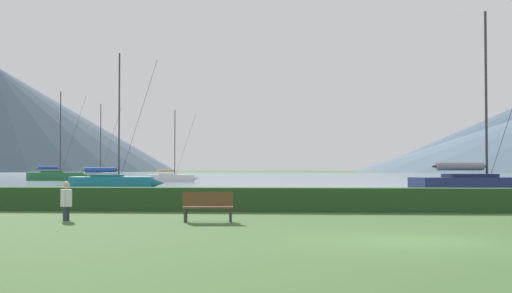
# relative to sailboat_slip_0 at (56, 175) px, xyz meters

# --- Properties ---
(ground_plane) EXTENTS (1000.00, 1000.00, 0.00)m
(ground_plane) POSITION_rel_sailboat_slip_0_xyz_m (37.23, -77.24, -0.71)
(ground_plane) COLOR #3D602D
(harbor_water) EXTENTS (320.00, 246.00, 0.00)m
(harbor_water) POSITION_rel_sailboat_slip_0_xyz_m (37.23, 59.76, -0.71)
(harbor_water) COLOR gray
(harbor_water) RESTS_ON ground_plane
(hedge_line) EXTENTS (80.00, 1.20, 0.92)m
(hedge_line) POSITION_rel_sailboat_slip_0_xyz_m (37.23, -66.24, -0.26)
(hedge_line) COLOR #284C23
(hedge_line) RESTS_ON ground_plane
(sailboat_slip_0) EXTENTS (8.57, 3.79, 12.25)m
(sailboat_slip_0) POSITION_rel_sailboat_slip_0_xyz_m (0.00, 0.00, 0.00)
(sailboat_slip_0) COLOR #236B38
(sailboat_slip_0) RESTS_ON harbor_water
(sailboat_slip_3) EXTENTS (8.63, 4.19, 10.72)m
(sailboat_slip_3) POSITION_rel_sailboat_slip_0_xyz_m (44.46, -52.60, -0.01)
(sailboat_slip_3) COLOR navy
(sailboat_slip_3) RESTS_ON harbor_water
(sailboat_slip_4) EXTENTS (6.60, 2.47, 8.96)m
(sailboat_slip_4) POSITION_rel_sailboat_slip_0_xyz_m (17.49, -7.20, -0.17)
(sailboat_slip_4) COLOR white
(sailboat_slip_4) RESTS_ON harbor_water
(sailboat_slip_5) EXTENTS (7.67, 3.48, 11.48)m
(sailboat_slip_5) POSITION_rel_sailboat_slip_0_xyz_m (2.51, 10.41, -0.07)
(sailboat_slip_5) COLOR #9E9EA3
(sailboat_slip_5) RESTS_ON harbor_water
(sailboat_slip_6) EXTENTS (7.46, 2.72, 10.83)m
(sailboat_slip_6) POSITION_rel_sailboat_slip_0_xyz_m (19.28, -39.20, -0.09)
(sailboat_slip_6) COLOR #19707A
(sailboat_slip_6) RESTS_ON harbor_water
(park_bench_near_path) EXTENTS (1.59, 0.61, 0.95)m
(park_bench_near_path) POSITION_rel_sailboat_slip_0_xyz_m (31.75, -71.97, -0.19)
(park_bench_near_path) COLOR brown
(park_bench_near_path) RESTS_ON ground_plane
(person_seated_viewer) EXTENTS (0.36, 0.57, 1.25)m
(person_seated_viewer) POSITION_rel_sailboat_slip_0_xyz_m (27.14, -71.68, -0.03)
(person_seated_viewer) COLOR #2D3347
(person_seated_viewer) RESTS_ON ground_plane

